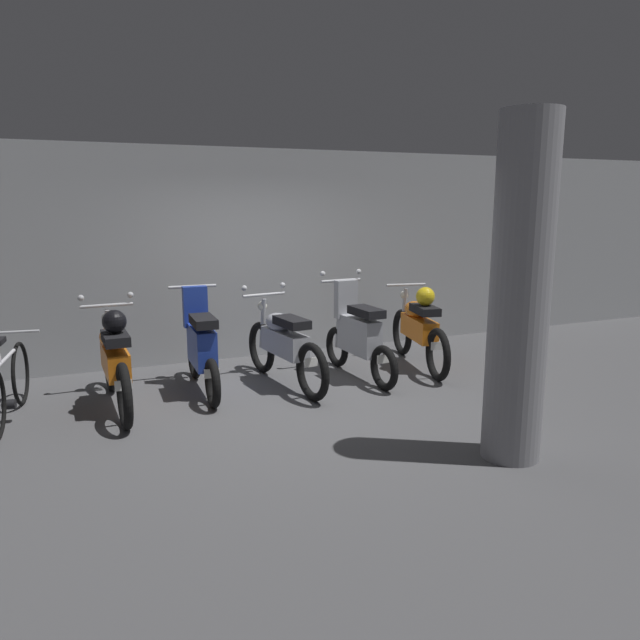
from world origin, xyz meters
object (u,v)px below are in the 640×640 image
motorbike_slot_1 (201,346)px  motorbike_slot_4 (419,327)px  bicycle (8,386)px  motorbike_slot_0 (115,359)px  motorbike_slot_3 (358,335)px  motorbike_slot_2 (284,344)px  support_pillar (520,292)px

motorbike_slot_1 → motorbike_slot_4: bearing=-1.2°
bicycle → motorbike_slot_4: bearing=2.1°
motorbike_slot_0 → motorbike_slot_4: (3.80, 0.17, -0.00)m
motorbike_slot_0 → motorbike_slot_3: bearing=1.0°
motorbike_slot_2 → motorbike_slot_4: motorbike_slot_2 is taller
motorbike_slot_0 → motorbike_slot_2: 1.90m
support_pillar → motorbike_slot_2: bearing=112.3°
motorbike_slot_4 → bicycle: 4.82m
motorbike_slot_0 → support_pillar: (3.00, -2.60, 0.90)m
motorbike_slot_1 → bicycle: motorbike_slot_1 is taller
motorbike_slot_3 → motorbike_slot_0: bearing=-179.0°
motorbike_slot_4 → support_pillar: size_ratio=0.68×
motorbike_slot_3 → bicycle: bearing=-179.2°
support_pillar → motorbike_slot_0: bearing=139.1°
motorbike_slot_3 → motorbike_slot_4: (0.95, 0.12, -0.00)m
motorbike_slot_1 → bicycle: size_ratio=0.98×
motorbike_slot_4 → motorbike_slot_3: bearing=-172.8°
motorbike_slot_1 → motorbike_slot_2: size_ratio=0.87×
motorbike_slot_1 → bicycle: (-1.96, -0.23, -0.16)m
motorbike_slot_3 → motorbike_slot_4: motorbike_slot_3 is taller
motorbike_slot_2 → motorbike_slot_3: (0.95, -0.04, 0.04)m
motorbike_slot_0 → motorbike_slot_1: 0.98m
motorbike_slot_1 → motorbike_slot_0: bearing=-166.5°
motorbike_slot_1 → motorbike_slot_4: size_ratio=0.87×
motorbike_slot_0 → motorbike_slot_1: motorbike_slot_1 is taller
bicycle → support_pillar: support_pillar is taller
motorbike_slot_1 → motorbike_slot_4: 2.85m
motorbike_slot_0 → bicycle: 1.02m
motorbike_slot_1 → support_pillar: 3.61m
bicycle → motorbike_slot_2: bearing=1.8°
motorbike_slot_1 → support_pillar: (2.05, -2.83, 0.90)m
motorbike_slot_2 → bicycle: bearing=-178.2°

